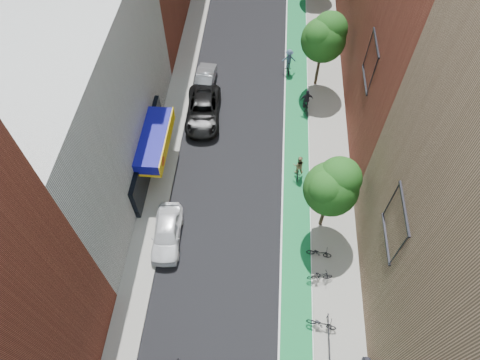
% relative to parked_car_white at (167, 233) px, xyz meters
% --- Properties ---
extents(bike_lane, '(2.00, 68.00, 0.01)m').
position_rel_parked_car_white_xyz_m(bike_lane, '(8.56, 17.83, -0.76)').
color(bike_lane, '#157A3C').
rests_on(bike_lane, ground).
extents(sidewalk_left, '(2.00, 68.00, 0.15)m').
position_rel_parked_car_white_xyz_m(sidewalk_left, '(-1.44, 17.83, -0.69)').
color(sidewalk_left, gray).
rests_on(sidewalk_left, ground).
extents(sidewalk_right, '(3.00, 68.00, 0.15)m').
position_rel_parked_car_white_xyz_m(sidewalk_right, '(11.06, 17.83, -0.69)').
color(sidewalk_right, gray).
rests_on(sidewalk_right, ground).
extents(building_left_white, '(8.00, 20.00, 12.00)m').
position_rel_parked_car_white_xyz_m(building_left_white, '(-6.44, 5.83, 5.23)').
color(building_left_white, silver).
rests_on(building_left_white, ground).
extents(tree_near, '(3.40, 3.36, 6.42)m').
position_rel_parked_car_white_xyz_m(tree_near, '(10.21, 1.85, 3.89)').
color(tree_near, '#332619').
rests_on(tree_near, ground).
extents(tree_mid, '(3.55, 3.53, 6.74)m').
position_rel_parked_car_white_xyz_m(tree_mid, '(10.21, 15.85, 4.12)').
color(tree_mid, '#332619').
rests_on(tree_mid, ground).
extents(parked_car_white, '(2.05, 4.59, 1.53)m').
position_rel_parked_car_white_xyz_m(parked_car_white, '(0.00, 0.00, 0.00)').
color(parked_car_white, white).
rests_on(parked_car_white, ground).
extents(parked_car_black, '(2.99, 5.88, 1.59)m').
position_rel_parked_car_white_xyz_m(parked_car_black, '(0.99, 11.18, 0.03)').
color(parked_car_black, black).
rests_on(parked_car_black, ground).
extents(parked_car_silver, '(1.68, 4.29, 1.39)m').
position_rel_parked_car_white_xyz_m(parked_car_silver, '(0.67, 14.67, -0.07)').
color(parked_car_silver, '#919498').
rests_on(parked_car_silver, ground).
extents(cyclist_lane_near, '(0.83, 1.53, 2.03)m').
position_rel_parked_car_white_xyz_m(cyclist_lane_near, '(8.60, 5.91, 0.13)').
color(cyclist_lane_near, black).
rests_on(cyclist_lane_near, ground).
extents(cyclist_lane_mid, '(1.11, 1.75, 2.13)m').
position_rel_parked_car_white_xyz_m(cyclist_lane_mid, '(9.26, 12.59, 0.06)').
color(cyclist_lane_mid, black).
rests_on(cyclist_lane_mid, ground).
extents(cyclist_lane_far, '(1.26, 1.82, 2.20)m').
position_rel_parked_car_white_xyz_m(cyclist_lane_far, '(7.76, 17.44, 0.22)').
color(cyclist_lane_far, black).
rests_on(cyclist_lane_far, ground).
extents(parked_bike_near, '(1.85, 0.95, 0.93)m').
position_rel_parked_car_white_xyz_m(parked_bike_near, '(9.96, -5.09, -0.15)').
color(parked_bike_near, black).
rests_on(parked_bike_near, sidewalk_right).
extents(parked_bike_mid, '(1.64, 0.64, 0.96)m').
position_rel_parked_car_white_xyz_m(parked_bike_mid, '(9.96, -2.18, -0.14)').
color(parked_bike_mid, black).
rests_on(parked_bike_mid, sidewalk_right).
extents(parked_bike_far, '(1.68, 0.76, 0.85)m').
position_rel_parked_car_white_xyz_m(parked_bike_far, '(9.96, -0.56, -0.19)').
color(parked_bike_far, black).
rests_on(parked_bike_far, sidewalk_right).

